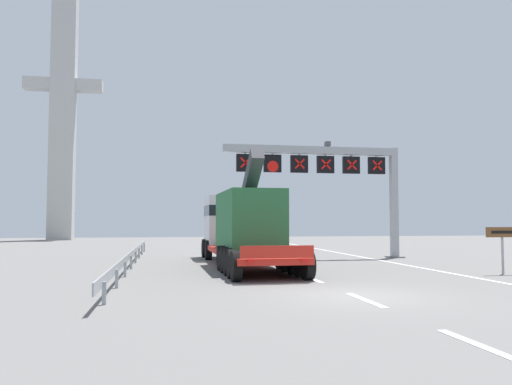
{
  "coord_description": "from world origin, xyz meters",
  "views": [
    {
      "loc": [
        -5.5,
        -14.04,
        2.17
      ],
      "look_at": [
        -1.08,
        10.87,
        3.63
      ],
      "focal_mm": 35.2,
      "sensor_mm": 36.0,
      "label": 1
    }
  ],
  "objects": [
    {
      "name": "tourist_info_sign_brown",
      "position": [
        8.16,
        4.61,
        1.48
      ],
      "size": [
        1.54,
        0.15,
        1.94
      ],
      "color": "#9EA0A5",
      "rests_on": "ground"
    },
    {
      "name": "guardrail_left",
      "position": [
        -7.15,
        11.26,
        0.56
      ],
      "size": [
        0.13,
        26.53,
        0.76
      ],
      "color": "#999EA3",
      "rests_on": "ground"
    },
    {
      "name": "edge_line_right",
      "position": [
        6.2,
        12.0,
        0.01
      ],
      "size": [
        0.2,
        63.0,
        0.01
      ],
      "primitive_type": "cube",
      "color": "silver",
      "rests_on": "ground"
    },
    {
      "name": "heavy_haul_truck_red",
      "position": [
        -1.83,
        11.43,
        1.99
      ],
      "size": [
        3.24,
        14.11,
        5.3
      ],
      "color": "red",
      "rests_on": "ground"
    },
    {
      "name": "ground",
      "position": [
        0.0,
        0.0,
        0.0
      ],
      "size": [
        112.0,
        112.0,
        0.0
      ],
      "primitive_type": "plane",
      "color": "slate"
    },
    {
      "name": "lane_markings",
      "position": [
        -0.09,
        19.89,
        0.01
      ],
      "size": [
        0.2,
        54.37,
        0.01
      ],
      "color": "silver",
      "rests_on": "ground"
    },
    {
      "name": "bridge_pylon_distant",
      "position": [
        -17.88,
        48.35,
        15.32
      ],
      "size": [
        9.0,
        2.0,
        29.86
      ],
      "color": "#B7B7B2",
      "rests_on": "ground"
    },
    {
      "name": "overhead_lane_gantry",
      "position": [
        4.11,
        14.29,
        5.33
      ],
      "size": [
        10.84,
        0.9,
        6.9
      ],
      "color": "#9EA0A5",
      "rests_on": "ground"
    }
  ]
}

